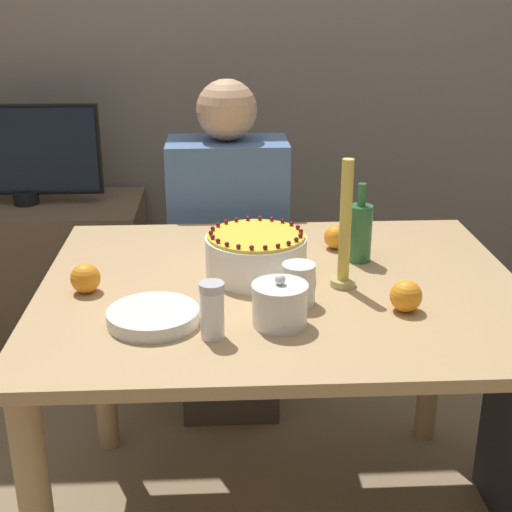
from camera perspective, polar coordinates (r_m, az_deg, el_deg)
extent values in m
cube|color=slate|center=(3.05, -0.15, 17.73)|extent=(8.00, 0.05, 2.60)
cube|color=tan|center=(1.80, 2.04, -2.65)|extent=(1.21, 0.97, 0.03)
cylinder|color=tan|center=(2.38, -12.29, -7.25)|extent=(0.07, 0.07, 0.74)
cylinder|color=tan|center=(2.44, 13.98, -6.58)|extent=(0.07, 0.07, 0.74)
cylinder|color=white|center=(1.83, 0.00, 0.00)|extent=(0.26, 0.26, 0.10)
cylinder|color=yellow|center=(1.81, 0.00, 1.64)|extent=(0.25, 0.25, 0.01)
sphere|color=maroon|center=(1.81, 3.61, 2.00)|extent=(0.01, 0.01, 0.01)
sphere|color=maroon|center=(1.84, 3.36, 2.32)|extent=(0.01, 0.01, 0.01)
sphere|color=maroon|center=(1.87, 2.85, 2.61)|extent=(0.01, 0.01, 0.01)
sphere|color=maroon|center=(1.89, 2.13, 2.83)|extent=(0.01, 0.01, 0.01)
sphere|color=maroon|center=(1.90, 1.27, 2.99)|extent=(0.01, 0.01, 0.01)
sphere|color=maroon|center=(1.91, 0.31, 3.06)|extent=(0.01, 0.01, 0.01)
sphere|color=maroon|center=(1.91, -0.66, 3.04)|extent=(0.01, 0.01, 0.01)
sphere|color=maroon|center=(1.90, -1.59, 2.94)|extent=(0.01, 0.01, 0.01)
sphere|color=maroon|center=(1.88, -2.41, 2.76)|extent=(0.01, 0.01, 0.01)
sphere|color=maroon|center=(1.86, -3.06, 2.51)|extent=(0.01, 0.01, 0.01)
sphere|color=maroon|center=(1.83, -3.48, 2.21)|extent=(0.01, 0.01, 0.01)
sphere|color=maroon|center=(1.80, -3.63, 1.88)|extent=(0.01, 0.01, 0.01)
sphere|color=maroon|center=(1.77, -3.49, 1.54)|extent=(0.01, 0.01, 0.01)
sphere|color=maroon|center=(1.74, -3.05, 1.22)|extent=(0.01, 0.01, 0.01)
sphere|color=maroon|center=(1.72, -2.34, 0.96)|extent=(0.01, 0.01, 0.01)
sphere|color=maroon|center=(1.70, -1.42, 0.77)|extent=(0.01, 0.01, 0.01)
sphere|color=maroon|center=(1.70, -0.35, 0.68)|extent=(0.01, 0.01, 0.01)
sphere|color=maroon|center=(1.70, 0.74, 0.70)|extent=(0.01, 0.01, 0.01)
sphere|color=maroon|center=(1.71, 1.77, 0.83)|extent=(0.01, 0.01, 0.01)
sphere|color=maroon|center=(1.73, 2.63, 1.04)|extent=(0.01, 0.01, 0.01)
sphere|color=maroon|center=(1.75, 3.24, 1.33)|extent=(0.01, 0.01, 0.01)
sphere|color=maroon|center=(1.78, 3.58, 1.66)|extent=(0.01, 0.01, 0.01)
cylinder|color=silver|center=(1.57, 1.91, -4.10)|extent=(0.12, 0.12, 0.08)
cylinder|color=silver|center=(1.55, 1.93, -2.51)|extent=(0.13, 0.13, 0.01)
sphere|color=silver|center=(1.54, 1.94, -1.89)|extent=(0.02, 0.02, 0.02)
cylinder|color=white|center=(1.51, -3.52, -4.69)|extent=(0.05, 0.05, 0.11)
cylinder|color=silver|center=(1.48, -3.57, -2.49)|extent=(0.05, 0.05, 0.02)
cylinder|color=silver|center=(1.60, -8.21, -5.19)|extent=(0.20, 0.20, 0.01)
cylinder|color=silver|center=(1.60, -8.22, -4.93)|extent=(0.20, 0.20, 0.01)
cylinder|color=silver|center=(1.60, -8.24, -4.68)|extent=(0.20, 0.20, 0.01)
cylinder|color=silver|center=(1.59, -8.25, -4.42)|extent=(0.20, 0.20, 0.01)
cylinder|color=tan|center=(1.79, 6.94, -2.10)|extent=(0.06, 0.06, 0.02)
cylinder|color=gold|center=(1.73, 7.17, 2.81)|extent=(0.03, 0.03, 0.30)
cylinder|color=#2D6638|center=(1.93, 8.30, 1.80)|extent=(0.06, 0.06, 0.16)
cylinder|color=#2D6638|center=(1.90, 8.47, 4.87)|extent=(0.02, 0.02, 0.06)
cylinder|color=white|center=(1.67, 3.42, -2.25)|extent=(0.08, 0.08, 0.10)
sphere|color=orange|center=(1.78, -13.48, -1.74)|extent=(0.07, 0.07, 0.07)
sphere|color=orange|center=(2.03, 6.40, 1.52)|extent=(0.07, 0.07, 0.07)
sphere|color=orange|center=(1.67, 11.91, -3.15)|extent=(0.07, 0.07, 0.07)
cube|color=#473D33|center=(2.64, -2.08, -7.27)|extent=(0.34, 0.34, 0.45)
cube|color=#4C6B99|center=(2.44, -2.23, 3.01)|extent=(0.40, 0.24, 0.54)
sphere|color=tan|center=(2.36, -2.36, 11.59)|extent=(0.20, 0.20, 0.20)
cube|color=brown|center=(3.09, -17.19, -1.79)|extent=(0.89, 0.46, 0.65)
cylinder|color=black|center=(2.98, -17.91, 4.45)|extent=(0.10, 0.10, 0.05)
cube|color=black|center=(2.94, -18.29, 8.04)|extent=(0.62, 0.02, 0.35)
cube|color=black|center=(2.93, -18.32, 8.01)|extent=(0.59, 0.03, 0.33)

